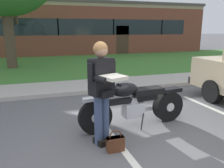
# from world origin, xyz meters

# --- Properties ---
(ground_plane) EXTENTS (140.00, 140.00, 0.00)m
(ground_plane) POSITION_xyz_m (0.00, 0.00, 0.00)
(ground_plane) COLOR #565659
(curb_strip) EXTENTS (60.00, 0.20, 0.12)m
(curb_strip) POSITION_xyz_m (0.00, 3.55, 0.06)
(curb_strip) COLOR #ADA89E
(curb_strip) RESTS_ON ground
(concrete_walk) EXTENTS (60.00, 1.50, 0.08)m
(concrete_walk) POSITION_xyz_m (0.00, 4.40, 0.04)
(concrete_walk) COLOR #ADA89E
(concrete_walk) RESTS_ON ground
(grass_lawn) EXTENTS (60.00, 8.70, 0.06)m
(grass_lawn) POSITION_xyz_m (0.00, 9.50, 0.03)
(grass_lawn) COLOR #3D752D
(grass_lawn) RESTS_ON ground
(stall_stripe_1) EXTENTS (0.29, 4.40, 0.01)m
(stall_stripe_1) POSITION_xyz_m (-0.01, 0.20, 0.00)
(stall_stripe_1) COLOR silver
(stall_stripe_1) RESTS_ON ground
(motorcycle) EXTENTS (2.24, 0.82, 1.26)m
(motorcycle) POSITION_xyz_m (0.59, 0.97, 0.49)
(motorcycle) COLOR black
(motorcycle) RESTS_ON ground
(rider_person) EXTENTS (0.56, 0.66, 1.70)m
(rider_person) POSITION_xyz_m (-0.26, 0.48, 1.01)
(rider_person) COLOR black
(rider_person) RESTS_ON ground
(handbag) EXTENTS (0.28, 0.13, 0.36)m
(handbag) POSITION_xyz_m (-0.14, 0.18, 0.14)
(handbag) COLOR #562D19
(handbag) RESTS_ON ground
(hedge_center_left) EXTENTS (2.71, 0.90, 1.24)m
(hedge_center_left) POSITION_xyz_m (-0.74, 13.81, 0.65)
(hedge_center_left) COLOR #286028
(hedge_center_left) RESTS_ON ground
(hedge_center_right) EXTENTS (3.35, 0.90, 1.24)m
(hedge_center_right) POSITION_xyz_m (3.07, 13.81, 0.65)
(hedge_center_right) COLOR #286028
(hedge_center_right) RESTS_ON ground
(hedge_right) EXTENTS (3.06, 0.90, 1.24)m
(hedge_right) POSITION_xyz_m (6.89, 13.81, 0.65)
(hedge_right) COLOR #286028
(hedge_right) RESTS_ON ground
(brick_building) EXTENTS (23.35, 11.93, 3.84)m
(brick_building) POSITION_xyz_m (0.15, 19.08, 1.92)
(brick_building) COLOR brown
(brick_building) RESTS_ON ground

